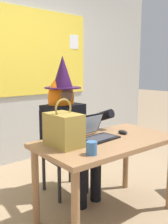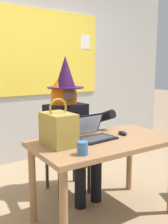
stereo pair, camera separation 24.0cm
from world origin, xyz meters
name	(u,v)px [view 1 (the left image)]	position (x,y,z in m)	size (l,w,h in m)	color
ground_plane	(109,212)	(0.00, 0.00, 0.00)	(24.00, 24.00, 0.00)	#937A5B
wall_back_bulletin	(14,55)	(0.00, 1.81, 1.50)	(5.52, 2.02, 2.99)	#B2B2AD
desk_main	(107,150)	(-0.06, -0.02, 0.62)	(1.27, 0.73, 0.72)	#8E6642
chair_at_desk	(61,146)	(-0.05, 0.68, 0.49)	(0.46, 0.46, 0.89)	black
person_costumed	(67,122)	(-0.06, 0.56, 0.78)	(0.61, 0.66, 1.45)	black
laptop	(95,133)	(-0.11, 0.08, 0.77)	(0.35, 0.31, 0.20)	black
computer_mouse	(123,132)	(0.18, 0.02, 0.74)	(0.06, 0.10, 0.03)	black
handbag	(64,129)	(-0.46, 0.08, 0.86)	(0.20, 0.30, 0.38)	olive
coffee_mug	(92,148)	(-0.44, -0.22, 0.77)	(0.08, 0.08, 0.10)	#336099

